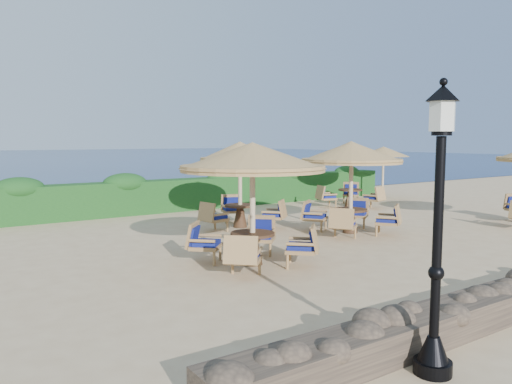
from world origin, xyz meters
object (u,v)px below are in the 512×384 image
object	(u,v)px
lamp_post	(437,243)
cafe_set_4	(351,161)
extra_parasol	(383,152)
cafe_set_3	(240,169)
cafe_set_0	(252,177)
cafe_set_1	(351,169)

from	to	relation	value
lamp_post	cafe_set_4	distance (m)	14.73
lamp_post	cafe_set_4	world-z (taller)	lamp_post
lamp_post	extra_parasol	size ratio (longest dim) A/B	1.38
lamp_post	cafe_set_3	distance (m)	10.09
extra_parasol	cafe_set_3	xyz separation A→B (m)	(-9.24, -2.49, -0.34)
lamp_post	cafe_set_0	distance (m)	5.53
extra_parasol	cafe_set_4	xyz separation A→B (m)	(-2.93, -0.90, -0.32)
cafe_set_0	cafe_set_3	world-z (taller)	same
cafe_set_1	cafe_set_3	world-z (taller)	same
cafe_set_3	cafe_set_4	bearing A→B (deg)	14.17
lamp_post	cafe_set_1	xyz separation A→B (m)	(5.52, 6.91, 0.30)
extra_parasol	cafe_set_3	distance (m)	9.57
extra_parasol	cafe_set_1	size ratio (longest dim) A/B	0.82
extra_parasol	cafe_set_0	bearing A→B (deg)	-150.20
cafe_set_0	cafe_set_3	bearing A→B (deg)	60.99
cafe_set_0	cafe_set_1	world-z (taller)	same
extra_parasol	cafe_set_3	size ratio (longest dim) A/B	0.88
lamp_post	cafe_set_0	world-z (taller)	lamp_post
lamp_post	extra_parasol	bearing A→B (deg)	43.60
lamp_post	cafe_set_0	bearing A→B (deg)	78.58
extra_parasol	cafe_set_1	distance (m)	8.73
cafe_set_1	cafe_set_3	size ratio (longest dim) A/B	1.08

